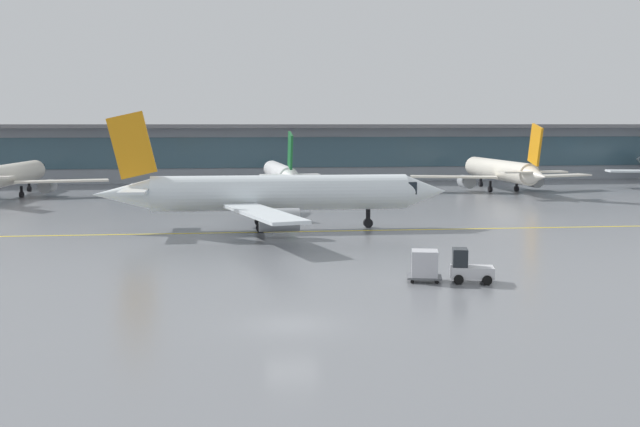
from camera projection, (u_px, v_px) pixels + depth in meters
name	position (u px, v px, depth m)	size (l,w,h in m)	color
ground_plane	(292.00, 325.00, 36.73)	(400.00, 400.00, 0.00)	slate
taxiway_centreline_stripe	(282.00, 232.00, 68.20)	(110.00, 0.36, 0.01)	yellow
terminal_concourse	(240.00, 152.00, 128.39)	(214.16, 11.00, 9.60)	#8C939E
gate_airplane_1	(9.00, 175.00, 100.85)	(26.59, 28.70, 9.50)	silver
gate_airplane_2	(280.00, 174.00, 107.75)	(24.54, 26.41, 8.75)	white
gate_airplane_3	(500.00, 171.00, 109.43)	(27.40, 29.40, 9.76)	silver
taxiing_regional_jet	(276.00, 194.00, 69.74)	(32.71, 30.49, 10.86)	white
baggage_tug	(468.00, 268.00, 46.43)	(2.86, 2.12, 2.10)	silver
cargo_dolly_lead	(425.00, 265.00, 46.71)	(2.42, 2.06, 1.94)	#595B60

